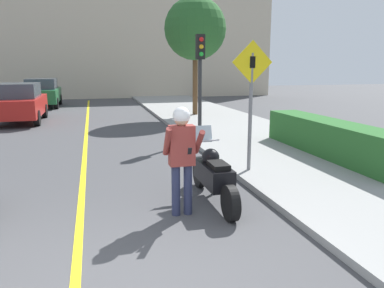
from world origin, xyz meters
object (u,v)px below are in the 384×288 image
person_biker (182,150)px  parked_car_red (19,103)px  crossing_sign (251,94)px  traffic_light (200,66)px  street_tree (195,29)px  motorcycle (213,175)px  parked_car_green (43,93)px

person_biker → parked_car_red: size_ratio=0.42×
crossing_sign → parked_car_red: bearing=122.4°
person_biker → traffic_light: size_ratio=0.55×
crossing_sign → traffic_light: size_ratio=0.87×
street_tree → parked_car_red: bearing=178.5°
traffic_light → parked_car_red: size_ratio=0.77×
motorcycle → parked_car_red: (-5.06, 11.37, 0.36)m
crossing_sign → street_tree: bearing=81.7°
parked_car_green → traffic_light: bearing=-63.3°
motorcycle → parked_car_green: 18.41m
traffic_light → person_biker: bearing=-108.7°
crossing_sign → traffic_light: 4.11m
motorcycle → street_tree: size_ratio=0.43×
crossing_sign → parked_car_green: crossing_sign is taller
crossing_sign → parked_car_green: size_ratio=0.67×
street_tree → parked_car_red: (-7.78, 0.20, -3.21)m
traffic_light → parked_car_green: traffic_light is taller
traffic_light → street_tree: size_ratio=0.60×
person_biker → crossing_sign: crossing_sign is taller
street_tree → parked_car_red: 8.42m
crossing_sign → parked_car_red: (-6.35, 9.99, -0.95)m
crossing_sign → traffic_light: (0.03, 4.07, 0.58)m
street_tree → crossing_sign: bearing=-98.3°
street_tree → parked_car_red: street_tree is taller
person_biker → motorcycle: bearing=34.1°
person_biker → traffic_light: (1.99, 5.90, 1.30)m
traffic_light → parked_car_green: bearing=116.7°
street_tree → parked_car_green: bearing=139.0°
motorcycle → parked_car_red: parked_car_red is taller
crossing_sign → traffic_light: bearing=89.5°
motorcycle → parked_car_red: size_ratio=0.55×
street_tree → person_biker: bearing=-106.3°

